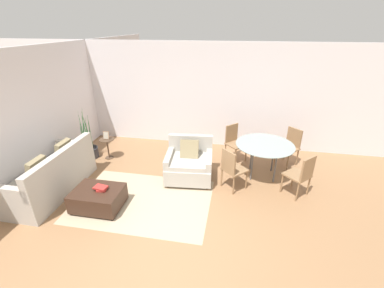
% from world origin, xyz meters
% --- Properties ---
extents(ground_plane, '(20.00, 20.00, 0.00)m').
position_xyz_m(ground_plane, '(0.00, 0.00, 0.00)').
color(ground_plane, '#936B47').
extents(wall_back, '(12.00, 0.06, 2.75)m').
position_xyz_m(wall_back, '(0.00, 3.62, 1.38)').
color(wall_back, white).
rests_on(wall_back, ground_plane).
extents(wall_left, '(0.06, 12.00, 2.75)m').
position_xyz_m(wall_left, '(-3.08, 1.50, 1.38)').
color(wall_left, white).
rests_on(wall_left, ground_plane).
extents(area_rug, '(2.60, 1.80, 0.01)m').
position_xyz_m(area_rug, '(-0.62, 0.75, 0.00)').
color(area_rug, tan).
rests_on(area_rug, ground_plane).
extents(couch, '(0.88, 1.95, 0.94)m').
position_xyz_m(couch, '(-2.51, 0.73, 0.32)').
color(couch, '#B2ADA3').
rests_on(couch, ground_plane).
extents(armchair, '(1.06, 0.96, 0.89)m').
position_xyz_m(armchair, '(0.11, 1.73, 0.35)').
color(armchair, '#B2ADA3').
rests_on(armchair, ground_plane).
extents(ottoman, '(0.88, 0.66, 0.38)m').
position_xyz_m(ottoman, '(-1.36, 0.42, 0.21)').
color(ottoman, '#382319').
rests_on(ottoman, ground_plane).
extents(book_stack, '(0.26, 0.19, 0.07)m').
position_xyz_m(book_stack, '(-1.28, 0.45, 0.42)').
color(book_stack, '#B72D28').
rests_on(book_stack, ottoman).
extents(tv_remote_primary, '(0.10, 0.17, 0.01)m').
position_xyz_m(tv_remote_primary, '(-1.42, 0.49, 0.39)').
color(tv_remote_primary, '#333338').
rests_on(tv_remote_primary, ottoman).
extents(potted_plant, '(0.43, 0.43, 1.34)m').
position_xyz_m(potted_plant, '(-2.59, 2.22, 0.26)').
color(potted_plant, '#333338').
rests_on(potted_plant, ground_plane).
extents(side_table, '(0.37, 0.37, 0.53)m').
position_xyz_m(side_table, '(-2.09, 2.27, 0.37)').
color(side_table, '#4C3828').
rests_on(side_table, ground_plane).
extents(picture_frame, '(0.15, 0.07, 0.20)m').
position_xyz_m(picture_frame, '(-2.09, 2.27, 0.63)').
color(picture_frame, '#8C6647').
rests_on(picture_frame, side_table).
extents(dining_table, '(1.25, 1.25, 0.77)m').
position_xyz_m(dining_table, '(1.70, 2.14, 0.70)').
color(dining_table, '#8C9E99').
rests_on(dining_table, ground_plane).
extents(dining_chair_near_left, '(0.59, 0.59, 0.90)m').
position_xyz_m(dining_chair_near_left, '(1.03, 1.47, 0.52)').
color(dining_chair_near_left, '#93704C').
rests_on(dining_chair_near_left, ground_plane).
extents(dining_chair_near_right, '(0.59, 0.59, 0.90)m').
position_xyz_m(dining_chair_near_right, '(2.36, 1.47, 0.52)').
color(dining_chair_near_right, '#93704C').
rests_on(dining_chair_near_right, ground_plane).
extents(dining_chair_far_left, '(0.59, 0.59, 0.90)m').
position_xyz_m(dining_chair_far_left, '(1.03, 2.80, 0.52)').
color(dining_chair_far_left, '#93704C').
rests_on(dining_chair_far_left, ground_plane).
extents(dining_chair_far_right, '(0.59, 0.59, 0.90)m').
position_xyz_m(dining_chair_far_right, '(2.36, 2.80, 0.52)').
color(dining_chair_far_right, '#93704C').
rests_on(dining_chair_far_right, ground_plane).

